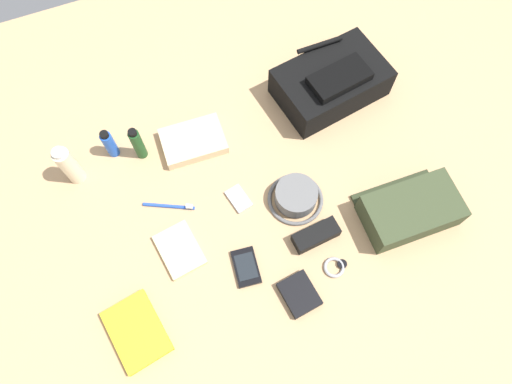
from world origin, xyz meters
TOP-DOWN VIEW (x-y plane):
  - ground_plane at (0.00, 0.00)m, footprint 2.64×2.02m
  - backpack at (0.38, 0.27)m, footprint 0.38×0.28m
  - toiletry_pouch at (0.40, -0.23)m, footprint 0.28×0.21m
  - bucket_hat at (0.11, -0.05)m, footprint 0.17×0.17m
  - lotion_bottle at (-0.50, 0.28)m, footprint 0.05×0.05m
  - deodorant_spray at (-0.37, 0.32)m, footprint 0.04×0.04m
  - shampoo_bottle at (-0.28, 0.28)m, footprint 0.03×0.03m
  - paperback_novel at (-0.46, -0.25)m, footprint 0.16×0.21m
  - cell_phone at (-0.11, -0.20)m, footprint 0.08×0.12m
  - media_player at (-0.05, 0.01)m, footprint 0.07×0.09m
  - wristwatch at (0.13, -0.29)m, footprint 0.07×0.06m
  - toothbrush at (-0.25, 0.07)m, footprint 0.15×0.08m
  - wallet at (0.00, -0.33)m, footprint 0.10×0.12m
  - notepad at (-0.27, -0.08)m, footprint 0.13×0.16m
  - folded_towel at (-0.12, 0.25)m, footprint 0.21×0.15m
  - sunglasses_case at (0.12, -0.19)m, footprint 0.14×0.07m

SIDE VIEW (x-z plane):
  - ground_plane at x=0.00m, z-range -0.02..0.00m
  - media_player at x=-0.05m, z-range 0.00..0.01m
  - wristwatch at x=0.13m, z-range 0.00..0.01m
  - cell_phone at x=-0.11m, z-range 0.00..0.01m
  - toothbrush at x=-0.25m, z-range 0.00..0.02m
  - notepad at x=-0.27m, z-range 0.00..0.02m
  - paperback_novel at x=-0.46m, z-range 0.00..0.02m
  - wallet at x=0.00m, z-range 0.00..0.02m
  - folded_towel at x=-0.12m, z-range 0.00..0.04m
  - sunglasses_case at x=0.12m, z-range 0.00..0.04m
  - bucket_hat at x=0.11m, z-range 0.00..0.06m
  - toiletry_pouch at x=0.40m, z-range 0.00..0.09m
  - deodorant_spray at x=-0.37m, z-range 0.00..0.12m
  - backpack at x=0.38m, z-range -0.01..0.13m
  - shampoo_bottle at x=-0.28m, z-range 0.00..0.14m
  - lotion_bottle at x=-0.50m, z-range 0.00..0.16m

